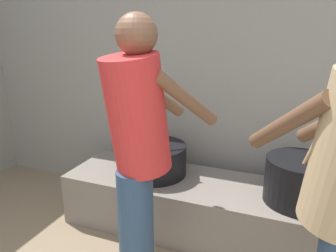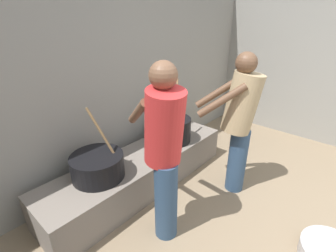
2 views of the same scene
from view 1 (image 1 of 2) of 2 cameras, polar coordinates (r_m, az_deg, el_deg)
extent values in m
cube|color=gray|center=(2.61, 14.44, 8.09)|extent=(5.44, 0.20, 2.20)
cube|color=slate|center=(2.44, 8.98, -14.80)|extent=(2.33, 0.60, 0.40)
cylinder|color=black|center=(2.47, -2.55, -6.00)|extent=(0.50, 0.50, 0.23)
cylinder|color=#937047|center=(2.33, -0.68, 0.86)|extent=(0.16, 0.22, 0.51)
cylinder|color=black|center=(2.22, 22.70, -9.12)|extent=(0.44, 0.44, 0.30)
cylinder|color=#937047|center=(2.11, 25.83, -0.75)|extent=(0.21, 0.19, 0.51)
cylinder|color=navy|center=(1.90, -5.75, -18.41)|extent=(0.20, 0.20, 0.75)
cylinder|color=red|center=(1.63, -5.59, 1.99)|extent=(0.44, 0.47, 0.64)
sphere|color=brown|center=(1.58, -5.71, 16.11)|extent=(0.21, 0.21, 0.21)
cylinder|color=brown|center=(1.67, 3.51, 4.68)|extent=(0.26, 0.44, 0.35)
cylinder|color=brown|center=(1.86, -2.53, 5.95)|extent=(0.26, 0.44, 0.35)
cylinder|color=brown|center=(1.37, 20.59, 0.41)|extent=(0.34, 0.40, 0.35)
camera|label=2|loc=(2.00, -63.95, 18.18)|focal=25.75mm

